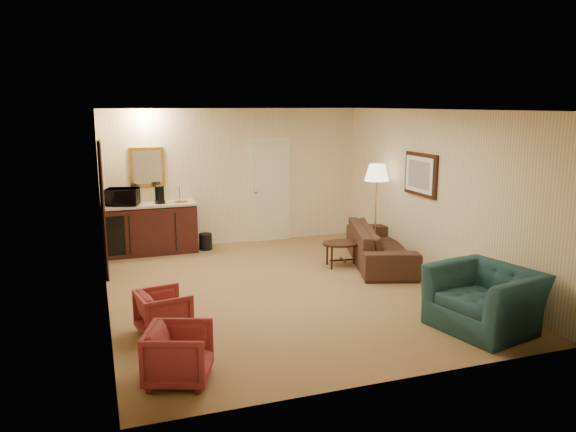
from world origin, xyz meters
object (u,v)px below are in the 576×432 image
at_px(teal_armchair, 485,289).
at_px(rose_chair_far, 179,352).
at_px(rose_chair_near, 163,310).
at_px(wetbar_cabinet, 151,228).
at_px(coffee_maker, 160,195).
at_px(waste_bin, 206,242).
at_px(sofa, 381,239).
at_px(microwave, 123,195).
at_px(coffee_table, 343,254).
at_px(floor_lamp, 376,209).

relative_size(teal_armchair, rose_chair_far, 1.86).
relative_size(teal_armchair, rose_chair_near, 1.97).
relative_size(wetbar_cabinet, coffee_maker, 5.14).
height_order(teal_armchair, waste_bin, teal_armchair).
bearing_deg(sofa, waste_bin, 71.55).
bearing_deg(rose_chair_near, coffee_maker, -16.40).
bearing_deg(teal_armchair, microwave, -154.52).
bearing_deg(rose_chair_near, waste_bin, -28.10).
xyz_separation_m(wetbar_cabinet, sofa, (3.60, -1.99, -0.02)).
height_order(rose_chair_near, coffee_maker, coffee_maker).
xyz_separation_m(sofa, rose_chair_near, (-3.85, -1.82, -0.14)).
bearing_deg(teal_armchair, rose_chair_far, -101.05).
distance_m(rose_chair_near, waste_bin, 3.93).
distance_m(rose_chair_far, coffee_maker, 5.07).
bearing_deg(coffee_maker, teal_armchair, -49.08).
xyz_separation_m(coffee_table, coffee_maker, (-2.77, 1.88, 0.87)).
relative_size(wetbar_cabinet, sofa, 0.74).
height_order(teal_armchair, floor_lamp, floor_lamp).
bearing_deg(coffee_table, rose_chair_near, -149.48).
bearing_deg(waste_bin, sofa, -36.14).
bearing_deg(coffee_maker, rose_chair_far, -87.66).
distance_m(rose_chair_near, rose_chair_far, 1.24).
relative_size(rose_chair_near, waste_bin, 1.93).
xyz_separation_m(teal_armchair, waste_bin, (-2.45, 4.85, -0.35)).
height_order(sofa, waste_bin, sofa).
bearing_deg(coffee_maker, wetbar_cabinet, 170.66).
distance_m(teal_armchair, rose_chair_far, 3.68).
relative_size(teal_armchair, microwave, 2.12).
bearing_deg(floor_lamp, microwave, 163.17).
relative_size(rose_chair_near, floor_lamp, 0.36).
bearing_deg(sofa, floor_lamp, -2.76).
height_order(teal_armchair, microwave, microwave).
distance_m(wetbar_cabinet, floor_lamp, 4.09).
bearing_deg(sofa, rose_chair_near, 132.95).
distance_m(coffee_table, waste_bin, 2.71).
relative_size(floor_lamp, coffee_maker, 5.14).
distance_m(sofa, coffee_table, 0.70).
bearing_deg(waste_bin, teal_armchair, -63.16).
bearing_deg(waste_bin, microwave, 177.77).
relative_size(rose_chair_near, coffee_table, 0.81).
height_order(wetbar_cabinet, floor_lamp, floor_lamp).
height_order(rose_chair_far, floor_lamp, floor_lamp).
distance_m(wetbar_cabinet, coffee_table, 3.52).
bearing_deg(wetbar_cabinet, microwave, -178.30).
bearing_deg(teal_armchair, coffee_table, 176.31).
bearing_deg(microwave, sofa, -8.90).
xyz_separation_m(sofa, coffee_maker, (-3.43, 1.94, 0.64)).
bearing_deg(waste_bin, rose_chair_near, -108.09).
relative_size(sofa, floor_lamp, 1.36).
distance_m(wetbar_cabinet, rose_chair_near, 3.82).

